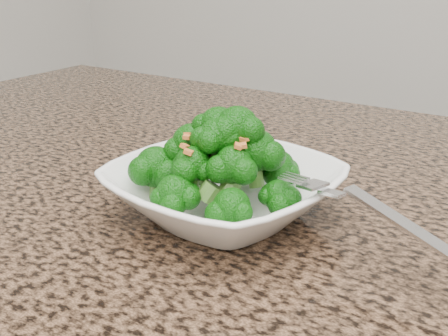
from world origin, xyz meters
The scene contains 5 objects.
granite_counter centered at (0.00, 0.30, 0.89)m, with size 1.64×1.04×0.03m, color brown.
bowl centered at (-0.11, 0.33, 0.93)m, with size 0.21×0.21×0.05m, color white.
broccoli_pile centered at (-0.11, 0.33, 0.99)m, with size 0.18×0.18×0.07m, color #0E590A, non-canonical shape.
garlic_topping centered at (-0.11, 0.33, 1.02)m, with size 0.11×0.11×0.01m, color orange, non-canonical shape.
fork centered at (0.01, 0.32, 0.96)m, with size 0.18×0.03×0.01m, color silver, non-canonical shape.
Camera 1 is at (0.16, -0.08, 1.14)m, focal length 45.00 mm.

